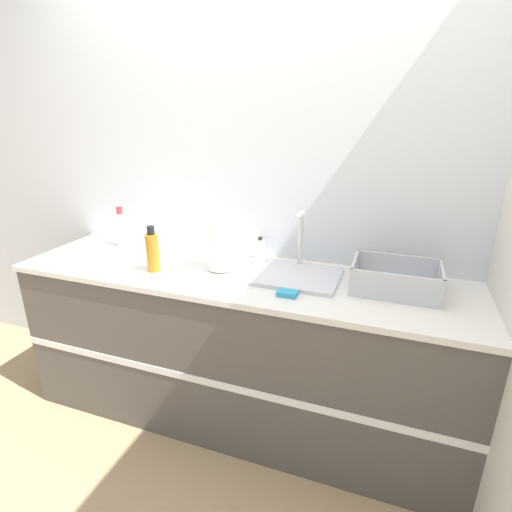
{
  "coord_description": "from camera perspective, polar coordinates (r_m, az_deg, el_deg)",
  "views": [
    {
      "loc": [
        0.74,
        -1.45,
        1.68
      ],
      "look_at": [
        0.11,
        0.28,
        1.02
      ],
      "focal_mm": 28.0,
      "sensor_mm": 36.0,
      "label": 1
    }
  ],
  "objects": [
    {
      "name": "sink",
      "position": [
        2.02,
        5.26,
        -2.41
      ],
      "size": [
        0.46,
        0.35,
        0.31
      ],
      "color": "silver",
      "rests_on": "counter_cabinet"
    },
    {
      "name": "soap_dispenser",
      "position": [
        2.25,
        0.62,
        1.05
      ],
      "size": [
        0.05,
        0.05,
        0.12
      ],
      "color": "silver",
      "rests_on": "counter_cabinet"
    },
    {
      "name": "dish_rack",
      "position": [
        1.96,
        19.26,
        -3.43
      ],
      "size": [
        0.39,
        0.28,
        0.13
      ],
      "color": "#B7BABF",
      "rests_on": "counter_cabinet"
    },
    {
      "name": "counter_cabinet",
      "position": [
        2.27,
        -2.42,
        -13.01
      ],
      "size": [
        2.39,
        0.64,
        0.9
      ],
      "color": "#514C47",
      "rests_on": "ground_plane"
    },
    {
      "name": "bottle_white_spray",
      "position": [
        2.57,
        -18.66,
        3.66
      ],
      "size": [
        0.06,
        0.06,
        0.25
      ],
      "color": "white",
      "rests_on": "counter_cabinet"
    },
    {
      "name": "wall_back",
      "position": [
        2.25,
        0.57,
        10.19
      ],
      "size": [
        4.76,
        0.06,
        2.6
      ],
      "color": "silver",
      "rests_on": "ground_plane"
    },
    {
      "name": "bottle_amber",
      "position": [
        2.12,
        -14.55,
        0.61
      ],
      "size": [
        0.07,
        0.07,
        0.24
      ],
      "color": "#B26B19",
      "rests_on": "counter_cabinet"
    },
    {
      "name": "sponge",
      "position": [
        1.82,
        4.48,
        -5.34
      ],
      "size": [
        0.09,
        0.06,
        0.02
      ],
      "color": "#3399BF",
      "rests_on": "counter_cabinet"
    },
    {
      "name": "ground_plane",
      "position": [
        2.34,
        -5.41,
        -26.16
      ],
      "size": [
        12.0,
        12.0,
        0.0
      ],
      "primitive_type": "plane",
      "color": "tan"
    },
    {
      "name": "paper_towel_roll",
      "position": [
        2.06,
        -5.17,
        1.57
      ],
      "size": [
        0.12,
        0.12,
        0.27
      ],
      "color": "#4C4C51",
      "rests_on": "counter_cabinet"
    }
  ]
}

